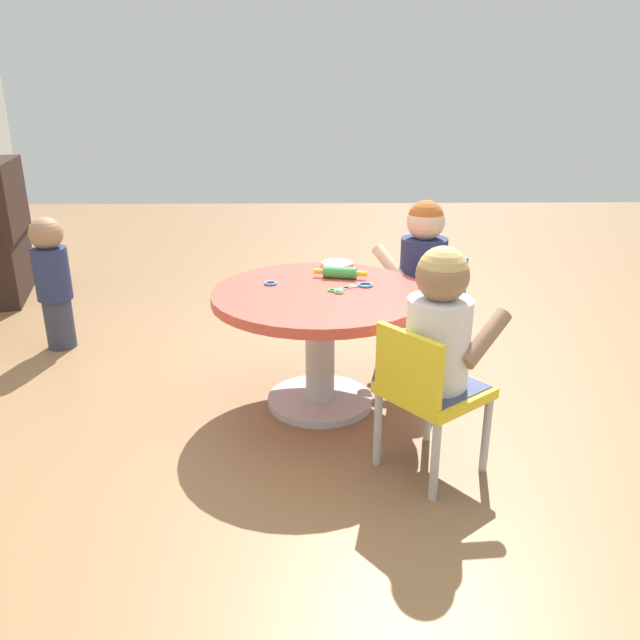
{
  "coord_description": "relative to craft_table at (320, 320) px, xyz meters",
  "views": [
    {
      "loc": [
        -2.34,
        0.04,
        1.24
      ],
      "look_at": [
        0.0,
        0.0,
        0.37
      ],
      "focal_mm": 34.84,
      "sensor_mm": 36.0,
      "label": 1
    }
  ],
  "objects": [
    {
      "name": "child_chair_left",
      "position": [
        -0.5,
        -0.35,
        -0.07
      ],
      "size": [
        0.42,
        0.42,
        0.54
      ],
      "color": "#B7B7BC",
      "rests_on": "ground"
    },
    {
      "name": "toddler_standing",
      "position": [
        0.64,
        1.32,
        -0.01
      ],
      "size": [
        0.17,
        0.17,
        0.67
      ],
      "color": "#33384C",
      "rests_on": "ground"
    },
    {
      "name": "craft_scissors",
      "position": [
        -0.0,
        -0.08,
        0.13
      ],
      "size": [
        0.13,
        0.13,
        0.01
      ],
      "color": "silver",
      "rests_on": "craft_table"
    },
    {
      "name": "rolling_pin",
      "position": [
        0.17,
        -0.09,
        0.15
      ],
      "size": [
        0.08,
        0.23,
        0.05
      ],
      "color": "green",
      "rests_on": "craft_table"
    },
    {
      "name": "ground_plane",
      "position": [
        0.0,
        0.0,
        -0.37
      ],
      "size": [
        10.0,
        10.0,
        0.0
      ],
      "primitive_type": "plane",
      "color": "olive"
    },
    {
      "name": "cookie_cutter_0",
      "position": [
        0.06,
        -0.18,
        0.13
      ],
      "size": [
        0.06,
        0.06,
        0.01
      ],
      "primitive_type": "torus",
      "color": "#3F99D8",
      "rests_on": "craft_table"
    },
    {
      "name": "seated_child_right",
      "position": [
        0.38,
        -0.47,
        0.16
      ],
      "size": [
        0.44,
        0.43,
        0.51
      ],
      "color": "#3F4772",
      "rests_on": "ground"
    },
    {
      "name": "playdough_blob_0",
      "position": [
        0.35,
        -0.08,
        0.13
      ],
      "size": [
        0.14,
        0.14,
        0.02
      ],
      "primitive_type": "cylinder",
      "color": "pink",
      "rests_on": "craft_table"
    },
    {
      "name": "child_chair_right",
      "position": [
        0.35,
        -0.5,
        -0.07
      ],
      "size": [
        0.42,
        0.42,
        0.54
      ],
      "color": "#B7B7BC",
      "rests_on": "ground"
    },
    {
      "name": "cookie_cutter_1",
      "position": [
        0.09,
        0.2,
        0.13
      ],
      "size": [
        0.05,
        0.05,
        0.01
      ],
      "primitive_type": "torus",
      "color": "#3F99D8",
      "rests_on": "craft_table"
    },
    {
      "name": "seated_child_left",
      "position": [
        -0.48,
        -0.38,
        0.16
      ],
      "size": [
        0.42,
        0.44,
        0.51
      ],
      "color": "#3F4772",
      "rests_on": "ground"
    },
    {
      "name": "craft_table",
      "position": [
        0.0,
        0.0,
        0.0
      ],
      "size": [
        0.86,
        0.86,
        0.5
      ],
      "color": "silver",
      "rests_on": "ground"
    }
  ]
}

